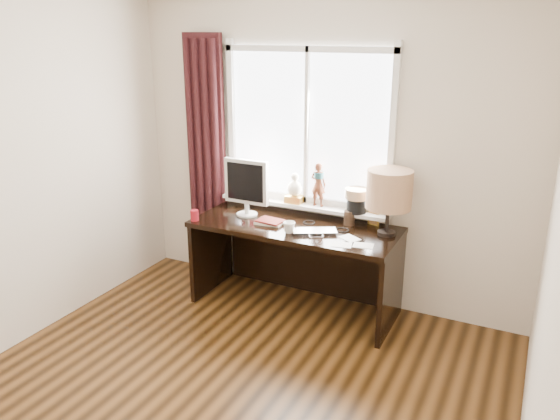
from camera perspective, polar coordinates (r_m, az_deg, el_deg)
The scene contains 15 objects.
wall_back at distance 4.61m, azimuth 4.70°, elevation 6.11°, with size 3.50×2.60×0.00m, color beige.
wall_right at distance 2.40m, azimuth 26.53°, elevation -7.69°, with size 4.00×2.60×0.00m, color beige.
laptop at distance 4.30m, azimuth 3.68°, elevation -2.24°, with size 0.34×0.22×0.03m, color silver.
mug at distance 4.28m, azimuth 0.97°, elevation -1.79°, with size 0.10×0.09×0.10m, color white.
red_cup at distance 4.61m, azimuth -8.92°, elevation -0.56°, with size 0.07×0.07×0.09m, color maroon.
window at distance 4.62m, azimuth 2.75°, elevation 6.20°, with size 1.52×0.22×1.40m.
curtain at distance 5.08m, azimuth -7.74°, elevation 5.04°, with size 0.38×0.09×2.25m.
desk at distance 4.64m, azimuth 2.05°, elevation -4.03°, with size 1.70×0.70×0.75m.
monitor at distance 4.63m, azimuth -3.54°, elevation 2.71°, with size 0.40×0.18×0.49m.
notebook_stack at distance 4.50m, azimuth -1.07°, elevation -1.22°, with size 0.24×0.18×0.03m.
brush_holder at distance 4.49m, azimuth 7.26°, elevation -0.80°, with size 0.09×0.09×0.25m.
icon_frame at distance 4.51m, azimuth 9.74°, elevation -0.77°, with size 0.10×0.04×0.13m.
table_lamp at distance 4.23m, azimuth 11.34°, elevation 2.06°, with size 0.35×0.35×0.52m.
loose_papers at distance 4.14m, azimuth 7.48°, elevation -3.41°, with size 0.32×0.31×0.00m.
desk_cables at distance 4.40m, azimuth 4.02°, elevation -1.89°, with size 0.44×0.32×0.01m.
Camera 1 is at (1.64, -2.19, 2.28)m, focal length 35.00 mm.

